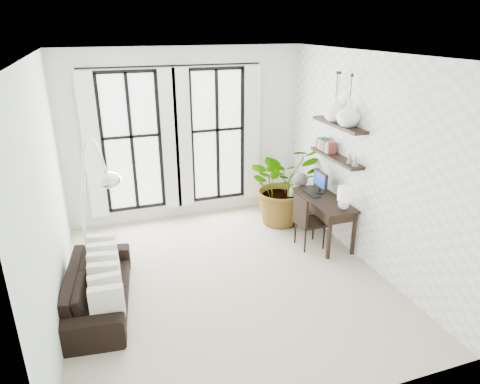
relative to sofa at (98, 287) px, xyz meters
name	(u,v)px	position (x,y,z in m)	size (l,w,h in m)	color
floor	(226,279)	(1.80, 0.04, -0.28)	(5.00, 5.00, 0.00)	#B4A78F
ceiling	(223,55)	(1.80, 0.04, 2.92)	(5.00, 5.00, 0.00)	white
wall_left	(46,199)	(-0.45, 0.04, 1.32)	(5.00, 5.00, 0.00)	silver
wall_right	(367,162)	(4.05, 0.04, 1.32)	(5.00, 5.00, 0.00)	white
wall_back	(186,136)	(1.80, 2.54, 1.32)	(4.50, 4.50, 0.00)	white
windows	(176,140)	(1.60, 2.47, 1.27)	(3.26, 0.13, 2.65)	white
wall_shelves	(336,144)	(3.91, 0.73, 1.44)	(0.25, 1.30, 0.60)	black
sofa	(98,287)	(0.00, 0.00, 0.00)	(1.95, 0.76, 0.57)	black
throw_pillows	(104,272)	(0.10, 0.00, 0.22)	(0.40, 1.52, 0.40)	beige
plant	(283,184)	(3.40, 1.62, 0.49)	(1.39, 1.21, 1.55)	#2D7228
desk	(325,203)	(3.75, 0.64, 0.45)	(0.56, 1.33, 1.18)	black
desk_chair	(306,218)	(3.36, 0.57, 0.25)	(0.45, 0.45, 0.93)	black
arc_lamp	(93,178)	(0.10, 0.30, 1.43)	(0.72, 0.83, 2.27)	silver
buddha	(299,201)	(3.72, 1.54, 0.13)	(0.54, 0.54, 0.98)	gray
vase_a	(349,114)	(3.91, 0.44, 1.98)	(0.37, 0.37, 0.38)	white
vase_b	(335,109)	(3.91, 0.84, 1.98)	(0.37, 0.37, 0.38)	white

